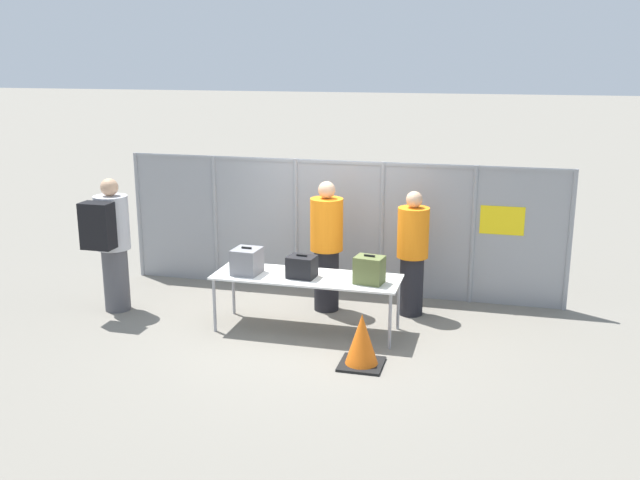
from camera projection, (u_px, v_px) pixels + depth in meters
ground_plane at (311, 327)px, 9.28m from camera, size 120.00×120.00×0.00m
fence_section at (340, 224)px, 10.44m from camera, size 6.53×0.07×1.97m
inspection_table at (307, 279)px, 9.01m from camera, size 2.37×0.78×0.73m
suitcase_grey at (247, 261)px, 9.07m from camera, size 0.35×0.38×0.35m
suitcase_black at (302, 267)px, 8.92m from camera, size 0.36×0.31×0.30m
suitcase_olive at (369, 270)px, 8.68m from camera, size 0.38×0.31×0.36m
traveler_hooded at (111, 240)px, 9.61m from camera, size 0.46×0.71×1.85m
security_worker_near at (327, 245)px, 9.70m from camera, size 0.45×0.45×1.81m
security_worker_far at (412, 252)px, 9.53m from camera, size 0.42×0.42×1.71m
utility_trailer at (410, 236)px, 12.27m from camera, size 3.96×2.24×0.69m
traffic_cone at (362, 342)px, 8.06m from camera, size 0.50×0.50×0.62m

